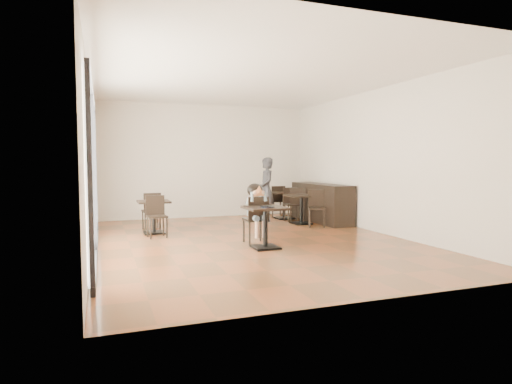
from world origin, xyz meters
name	(u,v)px	position (x,y,z in m)	size (l,w,h in m)	color
floor	(252,240)	(0.00, 0.00, 0.00)	(6.00, 8.00, 0.01)	brown
ceiling	(252,79)	(0.00, 0.00, 3.20)	(6.00, 8.00, 0.01)	white
wall_back	(206,161)	(0.00, 4.00, 1.60)	(6.00, 0.01, 3.20)	silver
wall_front	(371,160)	(0.00, -4.00, 1.60)	(6.00, 0.01, 3.20)	silver
wall_left	(90,161)	(-3.00, 0.00, 1.60)	(0.01, 8.00, 3.20)	silver
wall_right	(379,161)	(3.00, 0.00, 1.60)	(0.01, 8.00, 3.20)	silver
storefront_window	(91,173)	(-2.97, -0.50, 1.40)	(0.04, 4.50, 2.60)	white
child_table	(265,228)	(-0.03, -0.83, 0.38)	(0.72, 0.72, 0.76)	black
child_chair	(255,220)	(-0.03, -0.28, 0.46)	(0.41, 0.41, 0.92)	black
child	(255,214)	(-0.03, -0.28, 0.58)	(0.41, 0.58, 1.15)	gray
plate	(267,207)	(-0.03, -0.93, 0.77)	(0.26, 0.26, 0.02)	black
pizza_slice	(259,192)	(-0.03, -0.47, 1.00)	(0.27, 0.21, 0.06)	#D7C879
adult_patron	(266,189)	(1.29, 2.52, 0.85)	(0.62, 0.41, 1.70)	#39393F
cafe_table_mid	(301,209)	(1.95, 1.76, 0.37)	(0.70, 0.70, 0.74)	black
cafe_table_left	(154,217)	(-1.75, 1.55, 0.36)	(0.68, 0.68, 0.72)	black
cafe_table_back	(284,205)	(1.94, 2.82, 0.37)	(0.70, 0.70, 0.74)	black
chair_mid_a	(297,204)	(2.10, 2.31, 0.45)	(0.40, 0.40, 0.89)	black
chair_mid_b	(317,208)	(2.10, 1.21, 0.45)	(0.40, 0.40, 0.89)	black
chair_left_a	(151,211)	(-1.75, 2.10, 0.43)	(0.39, 0.39, 0.87)	black
chair_left_b	(157,217)	(-1.75, 1.00, 0.43)	(0.39, 0.39, 0.87)	black
chair_back_a	(276,201)	(1.94, 3.37, 0.45)	(0.40, 0.40, 0.89)	black
chair_back_b	(292,205)	(1.94, 2.27, 0.45)	(0.40, 0.40, 0.89)	black
service_counter	(321,203)	(2.65, 2.00, 0.50)	(0.60, 2.40, 1.00)	black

